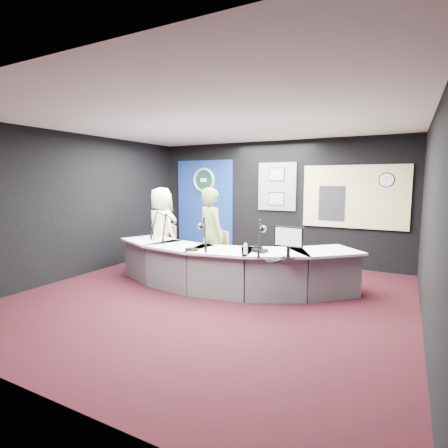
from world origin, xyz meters
The scene contains 33 objects.
ground centered at (0.00, 0.00, 0.00)m, with size 6.00×6.00×0.00m, color black.
ceiling centered at (0.00, 0.00, 2.80)m, with size 6.00×6.00×0.02m, color silver.
wall_back centered at (0.00, 3.00, 1.40)m, with size 6.00×0.02×2.80m, color black.
wall_front centered at (0.00, -3.00, 1.40)m, with size 6.00×0.02×2.80m, color black.
wall_left centered at (-3.00, 0.00, 1.40)m, with size 0.02×6.00×2.80m, color black.
wall_right centered at (3.00, 0.00, 1.40)m, with size 0.02×6.00×2.80m, color black.
broadcast_desk centered at (-0.05, 0.55, 0.38)m, with size 4.50×1.90×0.75m, color silver, non-canonical shape.
backdrop_panel centered at (-1.90, 2.97, 1.25)m, with size 1.60×0.05×2.30m, color navy.
agency_seal centered at (-1.90, 2.93, 1.90)m, with size 0.63×0.63×0.07m, color silver.
seal_center centered at (-1.90, 2.94, 1.90)m, with size 0.48×0.48×0.01m, color #0E3224.
pinboard centered at (0.05, 2.97, 1.75)m, with size 0.90×0.04×1.10m, color slate.
framed_photo_upper centered at (0.05, 2.94, 2.03)m, with size 0.34×0.02×0.27m, color gray.
framed_photo_lower centered at (0.05, 2.94, 1.47)m, with size 0.34×0.02×0.27m, color gray.
booth_window_frame centered at (1.75, 2.97, 1.55)m, with size 2.12×0.06×1.32m, color #D0C282.
booth_glow centered at (1.75, 2.96, 1.55)m, with size 2.00×0.02×1.20m, color tan.
equipment_rack centered at (1.30, 2.94, 1.40)m, with size 0.55×0.02×0.75m, color black.
wall_clock centered at (2.35, 2.94, 1.90)m, with size 0.28×0.28×0.01m, color white.
armchair_left centered at (-1.81, 1.04, 0.48)m, with size 0.54×0.54×0.96m, color #A7724C, non-canonical shape.
armchair_right centered at (-0.43, 0.75, 0.53)m, with size 0.59×0.59×1.05m, color #A7724C, non-canonical shape.
draped_jacket centered at (-1.97, 1.24, 0.62)m, with size 0.50×0.10×0.70m, color #676457.
person_man centered at (-1.81, 1.04, 0.87)m, with size 0.85×0.56×1.75m, color #ECEABD.
person_woman centered at (-0.43, 0.75, 0.88)m, with size 0.64×0.42×1.76m, color olive.
computer_monitor centered at (1.23, 0.10, 1.07)m, with size 0.48×0.03×0.33m, color black.
desk_phone centered at (0.69, 0.33, 0.78)m, with size 0.22×0.17×0.05m, color black.
headphones_near centered at (1.09, -0.20, 0.77)m, with size 0.22×0.22×0.04m, color black.
headphones_far centered at (-0.35, -0.06, 0.77)m, with size 0.22×0.22×0.04m, color black.
paper_stack centered at (-1.70, 0.30, 0.75)m, with size 0.23×0.32×0.00m, color white.
notepad centered at (-0.67, 0.29, 0.75)m, with size 0.21×0.29×0.00m, color white.
boom_mic_a centered at (-1.60, 0.78, 1.05)m, with size 0.16×0.74×0.60m, color black, non-canonical shape.
boom_mic_b centered at (-1.22, 0.49, 1.05)m, with size 0.31×0.71×0.60m, color black, non-canonical shape.
boom_mic_c centered at (-0.25, 0.15, 1.05)m, with size 0.51×0.60×0.60m, color black, non-canonical shape.
boom_mic_d centered at (0.72, 0.29, 1.05)m, with size 0.29×0.72×0.60m, color black, non-canonical shape.
water_bottles centered at (-0.20, 0.31, 0.84)m, with size 2.60×0.55×0.18m, color silver, non-canonical shape.
Camera 1 is at (2.73, -4.79, 1.88)m, focal length 28.00 mm.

